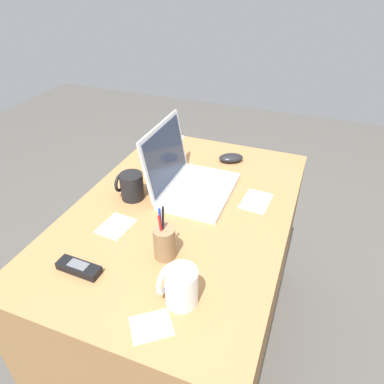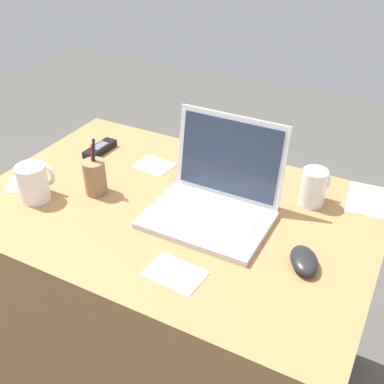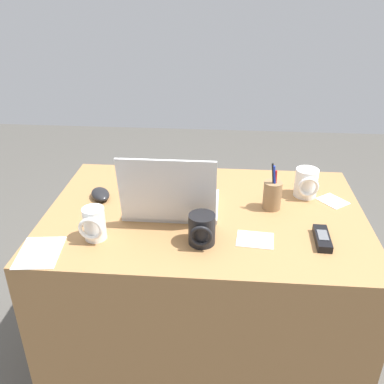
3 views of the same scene
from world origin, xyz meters
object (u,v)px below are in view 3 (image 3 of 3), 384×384
object	(u,v)px
laptop	(171,200)
coffee_mug_spare	(203,230)
coffee_mug_white	(94,224)
pen_holder	(272,195)
cordless_phone	(322,238)
coffee_mug_tall	(306,183)
computer_mouse	(100,194)

from	to	relation	value
laptop	coffee_mug_spare	world-z (taller)	laptop
laptop	coffee_mug_white	distance (m)	0.29
laptop	pen_holder	size ratio (longest dim) A/B	1.84
cordless_phone	coffee_mug_spare	bearing A→B (deg)	5.94
laptop	coffee_mug_tall	size ratio (longest dim) A/B	3.02
cordless_phone	computer_mouse	bearing A→B (deg)	-16.38
coffee_mug_white	coffee_mug_tall	xyz separation A→B (m)	(-0.71, -0.35, -0.00)
coffee_mug_tall	pen_holder	bearing A→B (deg)	38.07
computer_mouse	coffee_mug_spare	size ratio (longest dim) A/B	1.06
laptop	coffee_mug_spare	size ratio (longest dim) A/B	3.27
cordless_phone	laptop	bearing A→B (deg)	-15.58
laptop	cordless_phone	bearing A→B (deg)	164.42
coffee_mug_white	computer_mouse	bearing A→B (deg)	-77.90
computer_mouse	coffee_mug_white	bearing A→B (deg)	74.00
coffee_mug_tall	cordless_phone	xyz separation A→B (m)	(-0.01, 0.31, -0.04)
coffee_mug_tall	pen_holder	xyz separation A→B (m)	(0.14, 0.11, -0.00)
coffee_mug_tall	coffee_mug_spare	xyz separation A→B (m)	(0.37, 0.35, -0.00)
coffee_mug_tall	laptop	bearing A→B (deg)	19.27
coffee_mug_white	coffee_mug_spare	world-z (taller)	coffee_mug_white
computer_mouse	coffee_mug_tall	world-z (taller)	coffee_mug_tall
coffee_mug_white	laptop	bearing A→B (deg)	-140.93
computer_mouse	coffee_mug_spare	xyz separation A→B (m)	(-0.40, 0.27, 0.03)
computer_mouse	coffee_mug_tall	xyz separation A→B (m)	(-0.77, -0.08, 0.04)
coffee_mug_tall	coffee_mug_spare	distance (m)	0.51
coffee_mug_tall	computer_mouse	bearing A→B (deg)	6.03
laptop	cordless_phone	distance (m)	0.52
coffee_mug_spare	cordless_phone	world-z (taller)	coffee_mug_spare
coffee_mug_tall	cordless_phone	bearing A→B (deg)	91.41
computer_mouse	cordless_phone	xyz separation A→B (m)	(-0.78, 0.23, -0.00)
laptop	coffee_mug_tall	distance (m)	0.52
coffee_mug_tall	pen_holder	distance (m)	0.17
coffee_mug_white	cordless_phone	distance (m)	0.72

